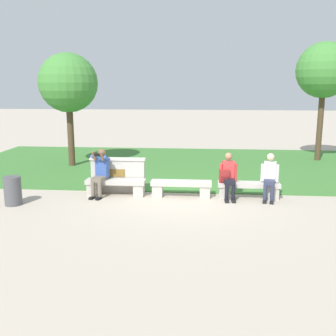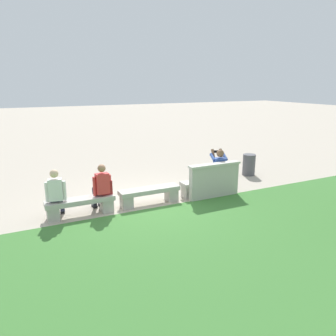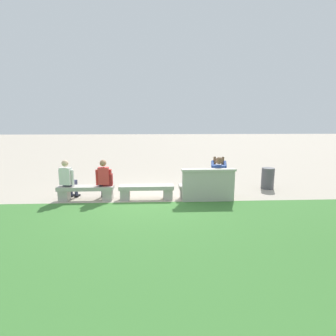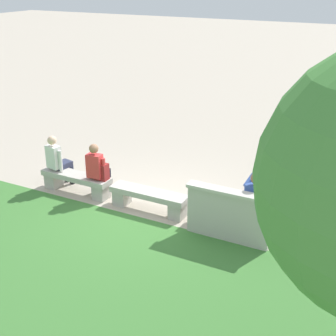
{
  "view_description": "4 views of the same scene",
  "coord_description": "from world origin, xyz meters",
  "px_view_note": "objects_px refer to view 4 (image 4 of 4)",
  "views": [
    {
      "loc": [
        0.55,
        -10.57,
        3.05
      ],
      "look_at": [
        -0.32,
        -0.56,
        0.93
      ],
      "focal_mm": 42.0,
      "sensor_mm": 36.0,
      "label": 1
    },
    {
      "loc": [
        3.22,
        7.77,
        3.21
      ],
      "look_at": [
        -0.65,
        -0.19,
        0.89
      ],
      "focal_mm": 35.0,
      "sensor_mm": 36.0,
      "label": 2
    },
    {
      "loc": [
        -0.28,
        7.86,
        2.41
      ],
      "look_at": [
        -0.7,
        -0.75,
        0.85
      ],
      "focal_mm": 28.0,
      "sensor_mm": 36.0,
      "label": 3
    },
    {
      "loc": [
        -4.32,
        7.44,
        4.58
      ],
      "look_at": [
        -0.17,
        -0.53,
        0.79
      ],
      "focal_mm": 50.0,
      "sensor_mm": 36.0,
      "label": 4
    }
  ],
  "objects_px": {
    "bench_main": "(234,218)",
    "person_distant": "(98,168)",
    "bench_near": "(149,198)",
    "person_companion": "(58,160)",
    "bench_mid": "(76,181)",
    "backpack": "(102,172)",
    "person_photographer": "(258,200)"
  },
  "relations": [
    {
      "from": "bench_main",
      "to": "bench_mid",
      "type": "xyz_separation_m",
      "value": [
        3.7,
        0.0,
        0.0
      ]
    },
    {
      "from": "bench_main",
      "to": "backpack",
      "type": "distance_m",
      "value": 3.05
    },
    {
      "from": "person_photographer",
      "to": "backpack",
      "type": "distance_m",
      "value": 3.43
    },
    {
      "from": "bench_main",
      "to": "bench_mid",
      "type": "height_order",
      "value": "same"
    },
    {
      "from": "bench_near",
      "to": "person_distant",
      "type": "relative_size",
      "value": 1.33
    },
    {
      "from": "person_photographer",
      "to": "bench_near",
      "type": "bearing_deg",
      "value": 1.93
    },
    {
      "from": "bench_main",
      "to": "backpack",
      "type": "relative_size",
      "value": 3.92
    },
    {
      "from": "bench_mid",
      "to": "person_distant",
      "type": "height_order",
      "value": "person_distant"
    },
    {
      "from": "person_companion",
      "to": "backpack",
      "type": "height_order",
      "value": "person_companion"
    },
    {
      "from": "person_photographer",
      "to": "person_companion",
      "type": "xyz_separation_m",
      "value": [
        4.64,
        0.01,
        -0.06
      ]
    },
    {
      "from": "backpack",
      "to": "person_distant",
      "type": "bearing_deg",
      "value": -9.96
    },
    {
      "from": "bench_mid",
      "to": "person_photographer",
      "type": "bearing_deg",
      "value": -178.94
    },
    {
      "from": "bench_near",
      "to": "person_companion",
      "type": "relative_size",
      "value": 1.33
    },
    {
      "from": "bench_near",
      "to": "person_companion",
      "type": "distance_m",
      "value": 2.42
    },
    {
      "from": "bench_near",
      "to": "person_distant",
      "type": "height_order",
      "value": "person_distant"
    },
    {
      "from": "bench_main",
      "to": "person_distant",
      "type": "distance_m",
      "value": 3.17
    },
    {
      "from": "bench_mid",
      "to": "backpack",
      "type": "height_order",
      "value": "backpack"
    },
    {
      "from": "person_photographer",
      "to": "person_distant",
      "type": "relative_size",
      "value": 1.05
    },
    {
      "from": "person_distant",
      "to": "backpack",
      "type": "xyz_separation_m",
      "value": [
        -0.12,
        0.02,
        -0.05
      ]
    },
    {
      "from": "person_photographer",
      "to": "person_distant",
      "type": "xyz_separation_m",
      "value": [
        3.55,
        0.01,
        -0.06
      ]
    },
    {
      "from": "bench_near",
      "to": "backpack",
      "type": "distance_m",
      "value": 1.23
    },
    {
      "from": "bench_near",
      "to": "backpack",
      "type": "relative_size",
      "value": 3.92
    },
    {
      "from": "bench_main",
      "to": "bench_near",
      "type": "height_order",
      "value": "same"
    },
    {
      "from": "person_distant",
      "to": "bench_main",
      "type": "bearing_deg",
      "value": 178.8
    },
    {
      "from": "bench_near",
      "to": "person_photographer",
      "type": "height_order",
      "value": "person_photographer"
    },
    {
      "from": "bench_mid",
      "to": "person_companion",
      "type": "distance_m",
      "value": 0.66
    },
    {
      "from": "person_distant",
      "to": "person_companion",
      "type": "height_order",
      "value": "same"
    },
    {
      "from": "bench_near",
      "to": "person_companion",
      "type": "height_order",
      "value": "person_companion"
    },
    {
      "from": "bench_main",
      "to": "person_photographer",
      "type": "xyz_separation_m",
      "value": [
        -0.4,
        -0.08,
        0.44
      ]
    },
    {
      "from": "bench_near",
      "to": "backpack",
      "type": "height_order",
      "value": "backpack"
    },
    {
      "from": "bench_mid",
      "to": "person_distant",
      "type": "distance_m",
      "value": 0.67
    },
    {
      "from": "bench_main",
      "to": "person_distant",
      "type": "relative_size",
      "value": 1.33
    }
  ]
}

